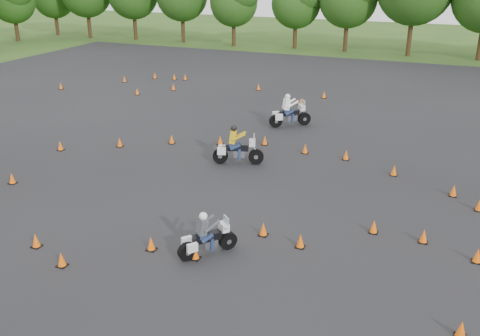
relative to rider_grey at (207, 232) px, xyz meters
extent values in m
plane|color=#2D5119|center=(-0.74, 0.57, -0.79)|extent=(140.00, 140.00, 0.00)
plane|color=black|center=(-0.74, 6.57, -0.79)|extent=(62.00, 62.00, 0.00)
cone|color=#FF620A|center=(-5.42, -1.69, -0.56)|extent=(0.26, 0.26, 0.45)
cone|color=#FF620A|center=(-1.94, 10.85, -0.56)|extent=(0.26, 0.26, 0.45)
cone|color=#FF620A|center=(8.07, 6.71, -0.56)|extent=(0.26, 0.26, 0.45)
cone|color=#FF620A|center=(-1.49, 21.50, -0.56)|extent=(0.26, 0.26, 0.45)
cone|color=#FF620A|center=(7.58, -1.26, -0.56)|extent=(0.26, 0.26, 0.45)
cone|color=#FF620A|center=(-2.41, 19.06, -0.56)|extent=(0.26, 0.26, 0.45)
cone|color=#FF620A|center=(-3.86, -2.33, -0.56)|extent=(0.26, 0.26, 0.45)
cone|color=#FF620A|center=(-13.70, 22.85, -0.56)|extent=(0.26, 0.26, 0.45)
cone|color=#FF620A|center=(1.22, 1.86, -0.56)|extent=(0.26, 0.26, 0.45)
cone|color=#FF620A|center=(7.13, 7.76, -0.56)|extent=(0.26, 0.26, 0.45)
cone|color=#FF620A|center=(-19.77, 16.95, -0.56)|extent=(0.26, 0.26, 0.45)
cone|color=#FF620A|center=(-11.00, 6.27, -0.56)|extent=(0.26, 0.26, 0.45)
cone|color=#FF620A|center=(-12.86, 23.06, -0.56)|extent=(0.26, 0.26, 0.45)
cone|color=#FF620A|center=(-10.09, 2.13, -0.56)|extent=(0.26, 0.26, 0.45)
cone|color=#FF620A|center=(-0.25, -0.39, -0.56)|extent=(0.26, 0.26, 0.45)
cone|color=#FF620A|center=(-12.05, 19.70, -0.56)|extent=(0.26, 0.26, 0.45)
cone|color=#FF620A|center=(2.32, 10.25, -0.56)|extent=(0.26, 0.26, 0.45)
cone|color=#FF620A|center=(-15.34, 22.68, -0.56)|extent=(0.26, 0.26, 0.45)
cone|color=#FF620A|center=(-1.82, -0.44, -0.56)|extent=(0.26, 0.26, 0.45)
cone|color=#FF620A|center=(-4.04, 10.01, -0.56)|extent=(0.26, 0.26, 0.45)
cone|color=#FF620A|center=(-6.40, 22.03, -0.56)|extent=(0.26, 0.26, 0.45)
cone|color=#FF620A|center=(7.97, 2.73, -0.56)|extent=(0.26, 0.26, 0.45)
cone|color=#FF620A|center=(2.62, 1.55, -0.56)|extent=(0.26, 0.26, 0.45)
cone|color=#FF620A|center=(-8.59, 7.82, -0.56)|extent=(0.26, 0.26, 0.45)
cone|color=#FF620A|center=(-16.83, 20.68, -0.56)|extent=(0.26, 0.26, 0.45)
cone|color=#FF620A|center=(-13.74, 17.59, -0.56)|extent=(0.26, 0.26, 0.45)
cone|color=#FF620A|center=(4.66, 9.10, -0.56)|extent=(0.26, 0.26, 0.45)
cone|color=#FF620A|center=(0.30, 10.39, -0.56)|extent=(0.26, 0.26, 0.45)
cone|color=#FF620A|center=(4.68, 3.46, -0.56)|extent=(0.26, 0.26, 0.45)
cone|color=#FF620A|center=(-6.41, 9.24, -0.56)|extent=(0.26, 0.26, 0.45)
cone|color=#FF620A|center=(6.33, 3.40, -0.56)|extent=(0.26, 0.26, 0.45)
camera|label=1|loc=(6.57, -13.43, 8.06)|focal=40.00mm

